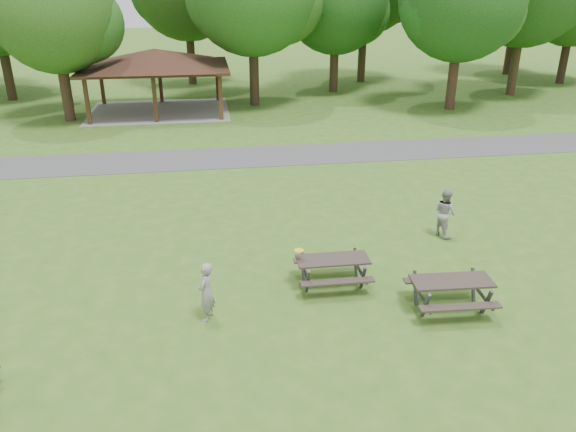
{
  "coord_description": "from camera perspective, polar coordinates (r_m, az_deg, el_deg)",
  "views": [
    {
      "loc": [
        -1.29,
        -11.14,
        8.04
      ],
      "look_at": [
        1.0,
        4.0,
        1.3
      ],
      "focal_mm": 35.0,
      "sensor_mm": 36.0,
      "label": 1
    }
  ],
  "objects": [
    {
      "name": "frisbee_thrower",
      "position": [
        14.05,
        -8.3,
        -7.63
      ],
      "size": [
        0.57,
        0.67,
        1.56
      ],
      "primitive_type": "imported",
      "rotation": [
        0.0,
        0.0,
        -1.98
      ],
      "color": "gray",
      "rests_on": "ground"
    },
    {
      "name": "picnic_table_middle",
      "position": [
        15.45,
        4.55,
        -4.97
      ],
      "size": [
        2.0,
        1.63,
        0.86
      ],
      "color": "#2F2522",
      "rests_on": "ground"
    },
    {
      "name": "picnic_table_far",
      "position": [
        14.94,
        16.24,
        -6.94
      ],
      "size": [
        2.12,
        1.74,
        0.88
      ],
      "color": "#2E2621",
      "rests_on": "ground"
    },
    {
      "name": "frisbee_in_flight",
      "position": [
        15.11,
        1.14,
        -3.51
      ],
      "size": [
        0.27,
        0.27,
        0.02
      ],
      "color": "yellow",
      "rests_on": "ground"
    },
    {
      "name": "frisbee_catcher",
      "position": [
        18.89,
        15.65,
        0.33
      ],
      "size": [
        0.83,
        0.94,
        1.62
      ],
      "primitive_type": "imported",
      "rotation": [
        0.0,
        0.0,
        1.89
      ],
      "color": "#9B9B9D",
      "rests_on": "ground"
    },
    {
      "name": "ground",
      "position": [
        13.8,
        -1.66,
        -11.89
      ],
      "size": [
        160.0,
        160.0,
        0.0
      ],
      "primitive_type": "plane",
      "color": "#38621C",
      "rests_on": "ground"
    },
    {
      "name": "tree_row_d",
      "position": [
        34.59,
        -22.52,
        18.32
      ],
      "size": [
        6.93,
        6.6,
        9.27
      ],
      "color": "#302115",
      "rests_on": "ground"
    },
    {
      "name": "pavilion",
      "position": [
        35.59,
        -13.35,
        15.11
      ],
      "size": [
        8.6,
        7.01,
        3.76
      ],
      "color": "#332212",
      "rests_on": "ground"
    },
    {
      "name": "asphalt_path",
      "position": [
        26.42,
        -5.43,
        5.96
      ],
      "size": [
        120.0,
        3.2,
        0.02
      ],
      "primitive_type": "cube",
      "color": "#444446",
      "rests_on": "ground"
    },
    {
      "name": "tree_row_f",
      "position": [
        40.82,
        5.01,
        20.58
      ],
      "size": [
        7.35,
        7.0,
        9.55
      ],
      "color": "#312215",
      "rests_on": "ground"
    },
    {
      "name": "tree_row_g",
      "position": [
        36.6,
        17.35,
        20.09
      ],
      "size": [
        7.77,
        7.4,
        10.25
      ],
      "color": "#321F16",
      "rests_on": "ground"
    },
    {
      "name": "tree_row_i",
      "position": [
        48.65,
        27.21,
        18.82
      ],
      "size": [
        7.14,
        6.8,
        9.52
      ],
      "color": "black",
      "rests_on": "ground"
    }
  ]
}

